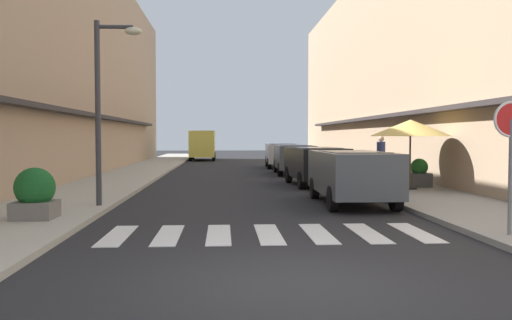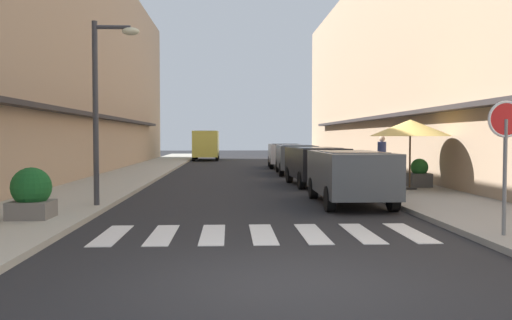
% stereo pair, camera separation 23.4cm
% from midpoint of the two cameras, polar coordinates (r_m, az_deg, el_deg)
% --- Properties ---
extents(ground_plane, '(102.25, 102.25, 0.00)m').
position_cam_midpoint_polar(ground_plane, '(25.31, -1.10, -1.79)').
color(ground_plane, '#232326').
extents(sidewalk_left, '(3.07, 65.07, 0.12)m').
position_cam_midpoint_polar(sidewalk_left, '(25.69, -12.88, -1.65)').
color(sidewalk_left, '#ADA899').
rests_on(sidewalk_left, ground_plane).
extents(sidewalk_right, '(3.07, 65.07, 0.12)m').
position_cam_midpoint_polar(sidewalk_right, '(25.99, 10.54, -1.59)').
color(sidewalk_right, gray).
rests_on(sidewalk_right, ground_plane).
extents(building_row_left, '(5.50, 43.83, 11.17)m').
position_cam_midpoint_polar(building_row_left, '(28.14, -20.73, 9.87)').
color(building_row_left, tan).
rests_on(building_row_left, ground_plane).
extents(building_row_right, '(5.50, 43.83, 11.05)m').
position_cam_midpoint_polar(building_row_right, '(28.62, 17.99, 9.66)').
color(building_row_right, tan).
rests_on(building_row_right, ground_plane).
extents(crosswalk, '(6.15, 2.20, 0.01)m').
position_cam_midpoint_polar(crosswalk, '(10.43, 1.36, -7.78)').
color(crosswalk, silver).
rests_on(crosswalk, ground_plane).
extents(parked_car_near, '(1.85, 4.39, 1.47)m').
position_cam_midpoint_polar(parked_car_near, '(15.06, 10.29, -1.16)').
color(parked_car_near, '#4C5156').
rests_on(parked_car_near, ground_plane).
extents(parked_car_mid, '(1.96, 4.32, 1.47)m').
position_cam_midpoint_polar(parked_car_mid, '(20.81, 6.63, -0.17)').
color(parked_car_mid, black).
rests_on(parked_car_mid, ground_plane).
extents(parked_car_far, '(1.92, 4.53, 1.47)m').
position_cam_midpoint_polar(parked_car_far, '(27.10, 4.43, 0.44)').
color(parked_car_far, '#4C5156').
rests_on(parked_car_far, ground_plane).
extents(parked_car_distant, '(1.95, 4.46, 1.47)m').
position_cam_midpoint_polar(parked_car_distant, '(32.89, 3.15, 0.78)').
color(parked_car_distant, silver).
rests_on(parked_car_distant, ground_plane).
extents(delivery_van, '(2.01, 5.40, 2.37)m').
position_cam_midpoint_polar(delivery_van, '(43.93, -5.10, 1.81)').
color(delivery_van, '#D8CC4C').
rests_on(delivery_van, ground_plane).
extents(round_street_sign, '(0.65, 0.07, 2.37)m').
position_cam_midpoint_polar(round_street_sign, '(10.51, 25.35, 2.61)').
color(round_street_sign, slate).
rests_on(round_street_sign, sidewalk_right).
extents(street_lamp, '(1.19, 0.28, 4.65)m').
position_cam_midpoint_polar(street_lamp, '(14.31, -15.27, 6.99)').
color(street_lamp, '#38383D').
rests_on(street_lamp, sidewalk_left).
extents(cafe_umbrella, '(2.68, 2.68, 2.32)m').
position_cam_midpoint_polar(cafe_umbrella, '(18.74, 16.26, 3.24)').
color(cafe_umbrella, '#262626').
rests_on(cafe_umbrella, sidewalk_right).
extents(planter_corner, '(0.85, 0.85, 1.09)m').
position_cam_midpoint_polar(planter_corner, '(12.49, -22.06, -3.32)').
color(planter_corner, slate).
rests_on(planter_corner, sidewalk_left).
extents(planter_midblock, '(0.71, 0.71, 0.99)m').
position_cam_midpoint_polar(planter_midblock, '(19.77, 17.13, -1.41)').
color(planter_midblock, '#4C4C4C').
rests_on(planter_midblock, sidewalk_right).
extents(pedestrian_walking_near, '(0.34, 0.34, 1.79)m').
position_cam_midpoint_polar(pedestrian_walking_near, '(22.17, 13.38, 0.32)').
color(pedestrian_walking_near, '#282B33').
rests_on(pedestrian_walking_near, sidewalk_right).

